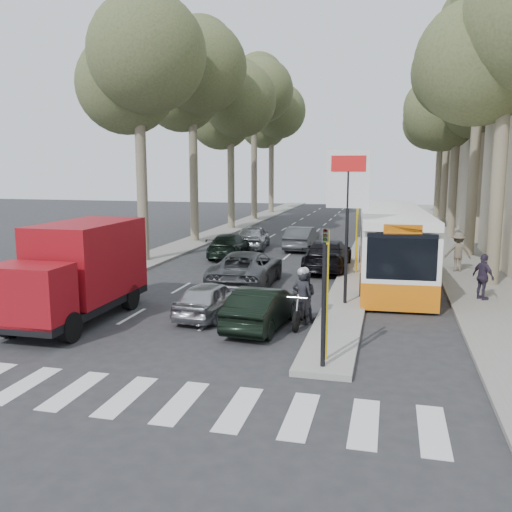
{
  "coord_description": "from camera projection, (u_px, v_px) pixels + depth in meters",
  "views": [
    {
      "loc": [
        4.75,
        -14.31,
        5.04
      ],
      "look_at": [
        -0.3,
        5.89,
        1.6
      ],
      "focal_mm": 38.0,
      "sensor_mm": 36.0,
      "label": 1
    }
  ],
  "objects": [
    {
      "name": "tree_r_b",
      "position": [
        484.0,
        46.0,
        28.92
      ],
      "size": [
        7.4,
        7.2,
        15.27
      ],
      "color": "#6B604C",
      "rests_on": "ground"
    },
    {
      "name": "sidewalk_right",
      "position": [
        447.0,
        239.0,
        37.52
      ],
      "size": [
        3.2,
        70.0,
        0.12
      ],
      "primitive_type": "cube",
      "color": "gray",
      "rests_on": "ground"
    },
    {
      "name": "ground",
      "position": [
        217.0,
        343.0,
        15.65
      ],
      "size": [
        120.0,
        120.0,
        0.0
      ],
      "primitive_type": "plane",
      "color": "#28282B",
      "rests_on": "ground"
    },
    {
      "name": "tree_r_d",
      "position": [
        451.0,
        92.0,
        44.32
      ],
      "size": [
        7.4,
        7.2,
        14.88
      ],
      "color": "#6B604C",
      "rests_on": "ground"
    },
    {
      "name": "billboard",
      "position": [
        348.0,
        205.0,
        19.06
      ],
      "size": [
        1.5,
        12.1,
        5.6
      ],
      "color": "yellow",
      "rests_on": "ground"
    },
    {
      "name": "tree_l_d",
      "position": [
        256.0,
        93.0,
        50.19
      ],
      "size": [
        7.4,
        7.2,
        15.66
      ],
      "color": "#6B604C",
      "rests_on": "ground"
    },
    {
      "name": "motorcycle",
      "position": [
        303.0,
        297.0,
        17.53
      ],
      "size": [
        0.81,
        2.22,
        1.89
      ],
      "rotation": [
        0.0,
        0.0,
        -0.05
      ],
      "color": "black",
      "rests_on": "ground"
    },
    {
      "name": "pedestrian_near",
      "position": [
        483.0,
        277.0,
        20.18
      ],
      "size": [
        0.99,
        1.11,
        1.73
      ],
      "primitive_type": "imported",
      "rotation": [
        0.0,
        0.0,
        2.18
      ],
      "color": "#382D44",
      "rests_on": "sidewalk_right"
    },
    {
      "name": "tree_l_b",
      "position": [
        194.0,
        72.0,
        35.01
      ],
      "size": [
        7.4,
        7.2,
        14.88
      ],
      "color": "#6B604C",
      "rests_on": "ground"
    },
    {
      "name": "queue_car_e",
      "position": [
        230.0,
        245.0,
        30.44
      ],
      "size": [
        2.26,
        4.77,
        1.34
      ],
      "primitive_type": "imported",
      "rotation": [
        0.0,
        0.0,
        3.23
      ],
      "color": "black",
      "rests_on": "ground"
    },
    {
      "name": "traffic_light_island",
      "position": [
        325.0,
        274.0,
        13.03
      ],
      "size": [
        0.16,
        0.41,
        3.6
      ],
      "color": "black",
      "rests_on": "ground"
    },
    {
      "name": "tree_r_c",
      "position": [
        460.0,
        98.0,
        36.91
      ],
      "size": [
        7.4,
        7.2,
        13.32
      ],
      "color": "#6B604C",
      "rests_on": "ground"
    },
    {
      "name": "traffic_island",
      "position": [
        356.0,
        274.0,
        25.39
      ],
      "size": [
        1.5,
        26.0,
        0.16
      ],
      "primitive_type": "cube",
      "color": "gray",
      "rests_on": "ground"
    },
    {
      "name": "tree_l_e",
      "position": [
        273.0,
        113.0,
        58.04
      ],
      "size": [
        7.4,
        7.2,
        14.49
      ],
      "color": "#6B604C",
      "rests_on": "ground"
    },
    {
      "name": "pedestrian_far",
      "position": [
        458.0,
        252.0,
        25.71
      ],
      "size": [
        1.24,
        0.62,
        1.86
      ],
      "primitive_type": "imported",
      "rotation": [
        0.0,
        0.0,
        3.22
      ],
      "color": "#6B6050",
      "rests_on": "sidewalk_right"
    },
    {
      "name": "median_left",
      "position": [
        230.0,
        228.0,
        44.36
      ],
      "size": [
        2.4,
        64.0,
        0.12
      ],
      "primitive_type": "cube",
      "color": "gray",
      "rests_on": "ground"
    },
    {
      "name": "city_bus",
      "position": [
        391.0,
        242.0,
        24.27
      ],
      "size": [
        3.37,
        12.36,
        3.22
      ],
      "rotation": [
        0.0,
        0.0,
        0.06
      ],
      "color": "orange",
      "rests_on": "ground"
    },
    {
      "name": "red_truck",
      "position": [
        79.0,
        270.0,
        17.78
      ],
      "size": [
        2.33,
        6.02,
        3.2
      ],
      "rotation": [
        0.0,
        0.0,
        0.0
      ],
      "color": "black",
      "rests_on": "ground"
    },
    {
      "name": "silver_hatchback",
      "position": [
        210.0,
        299.0,
        18.37
      ],
      "size": [
        1.78,
        3.73,
        1.23
      ],
      "primitive_type": "imported",
      "rotation": [
        0.0,
        0.0,
        3.05
      ],
      "color": "#AAACB2",
      "rests_on": "ground"
    },
    {
      "name": "queue_car_a",
      "position": [
        246.0,
        268.0,
        23.18
      ],
      "size": [
        2.73,
        5.5,
        1.5
      ],
      "primitive_type": "imported",
      "rotation": [
        0.0,
        0.0,
        3.19
      ],
      "color": "#46494E",
      "rests_on": "ground"
    },
    {
      "name": "dark_hatchback",
      "position": [
        262.0,
        307.0,
        17.09
      ],
      "size": [
        1.77,
        4.1,
        1.31
      ],
      "primitive_type": "imported",
      "rotation": [
        0.0,
        0.0,
        3.05
      ],
      "color": "black",
      "rests_on": "ground"
    },
    {
      "name": "queue_car_d",
      "position": [
        302.0,
        238.0,
        33.17
      ],
      "size": [
        1.67,
        4.39,
        1.43
      ],
      "primitive_type": "imported",
      "rotation": [
        0.0,
        0.0,
        3.11
      ],
      "color": "#46494D",
      "rests_on": "ground"
    },
    {
      "name": "tree_l_a",
      "position": [
        141.0,
        60.0,
        27.44
      ],
      "size": [
        7.4,
        7.2,
        14.1
      ],
      "color": "#6B604C",
      "rests_on": "ground"
    },
    {
      "name": "tree_l_c",
      "position": [
        232.0,
        103.0,
        42.78
      ],
      "size": [
        7.4,
        7.2,
        13.71
      ],
      "color": "#6B604C",
      "rests_on": "ground"
    },
    {
      "name": "tree_r_e",
      "position": [
        443.0,
        111.0,
        52.06
      ],
      "size": [
        7.4,
        7.2,
        14.1
      ],
      "color": "#6B604C",
      "rests_on": "ground"
    },
    {
      "name": "queue_car_c",
      "position": [
        253.0,
        237.0,
        33.52
      ],
      "size": [
        2.24,
        4.57,
        1.5
      ],
      "primitive_type": "imported",
      "rotation": [
        0.0,
        0.0,
        3.25
      ],
      "color": "#919498",
      "rests_on": "ground"
    },
    {
      "name": "queue_car_b",
      "position": [
        328.0,
        255.0,
        26.67
      ],
      "size": [
        2.18,
        5.25,
        1.52
      ],
      "primitive_type": "imported",
      "rotation": [
        0.0,
        0.0,
        3.15
      ],
      "color": "black",
      "rests_on": "ground"
    },
    {
      "name": "tree_r_a",
      "position": [
        512.0,
        30.0,
        21.46
      ],
      "size": [
        7.4,
        7.2,
        14.1
      ],
      "color": "#6B604C",
      "rests_on": "ground"
    }
  ]
}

